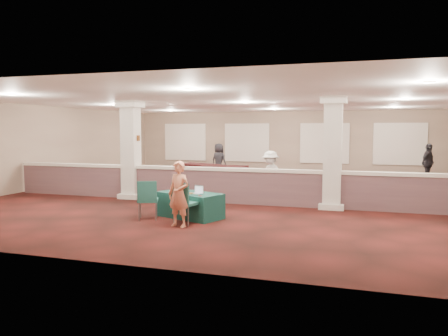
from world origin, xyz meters
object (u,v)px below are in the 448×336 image
(far_table_front_left, at_px, (94,177))
(attendee_d, at_px, (219,160))
(woman, at_px, (179,194))
(far_table_front_right, at_px, (323,189))
(attendee_a, at_px, (134,168))
(attendee_b, at_px, (270,174))
(far_table_front_center, at_px, (292,181))
(far_table_back_center, at_px, (224,174))
(conf_chair_main, at_px, (184,200))
(attendee_c, at_px, (428,163))
(far_table_back_right, at_px, (438,183))
(conf_chair_side, at_px, (148,197))
(near_table, at_px, (190,205))
(far_table_back_left, at_px, (199,172))

(far_table_front_left, height_order, attendee_d, attendee_d)
(woman, height_order, far_table_front_right, woman)
(attendee_a, bearing_deg, attendee_d, 28.68)
(attendee_b, bearing_deg, attendee_d, 151.99)
(far_table_front_center, relative_size, far_table_back_center, 0.99)
(conf_chair_main, bearing_deg, attendee_c, 71.37)
(far_table_back_right, height_order, attendee_c, attendee_c)
(conf_chair_main, height_order, attendee_b, attendee_b)
(far_table_front_left, bearing_deg, far_table_back_right, 10.42)
(conf_chair_main, relative_size, conf_chair_side, 1.02)
(far_table_back_right, bearing_deg, conf_chair_main, -130.25)
(near_table, bearing_deg, far_table_front_left, 163.07)
(conf_chair_side, bearing_deg, conf_chair_main, -34.28)
(conf_chair_main, relative_size, far_table_front_right, 0.63)
(far_table_front_left, relative_size, far_table_back_center, 0.93)
(attendee_d, bearing_deg, near_table, 121.27)
(near_table, xyz_separation_m, far_table_front_center, (1.78, 5.73, 0.05))
(far_table_front_left, xyz_separation_m, far_table_front_right, (9.11, -0.51, -0.03))
(conf_chair_main, distance_m, far_table_back_left, 9.26)
(conf_chair_side, bearing_deg, far_table_front_center, 43.98)
(far_table_front_right, bearing_deg, attendee_c, 55.71)
(far_table_back_left, bearing_deg, attendee_d, 71.49)
(far_table_back_left, xyz_separation_m, far_table_back_center, (1.46, -0.80, 0.01))
(far_table_front_left, xyz_separation_m, far_table_back_left, (3.29, 3.19, 0.02))
(attendee_c, bearing_deg, far_table_front_right, 177.10)
(far_table_front_left, bearing_deg, near_table, -37.92)
(conf_chair_main, distance_m, attendee_b, 4.90)
(attendee_b, bearing_deg, conf_chair_main, -75.05)
(far_table_front_center, distance_m, attendee_b, 1.91)
(far_table_front_center, relative_size, attendee_a, 1.22)
(near_table, bearing_deg, attendee_a, 153.04)
(attendee_a, distance_m, attendee_d, 5.03)
(conf_chair_side, bearing_deg, attendee_c, 30.21)
(near_table, height_order, attendee_d, attendee_d)
(conf_chair_main, xyz_separation_m, far_table_back_right, (6.74, 7.97, -0.28))
(conf_chair_main, height_order, far_table_front_center, conf_chair_main)
(woman, bearing_deg, far_table_back_right, 64.81)
(near_table, relative_size, attendee_a, 1.10)
(conf_chair_side, height_order, far_table_back_center, conf_chair_side)
(far_table_front_left, distance_m, attendee_d, 6.00)
(woman, bearing_deg, far_table_front_left, 151.21)
(far_table_back_left, height_order, attendee_b, attendee_b)
(attendee_d, bearing_deg, far_table_front_center, 155.68)
(woman, distance_m, attendee_b, 5.15)
(far_table_front_center, bearing_deg, near_table, -107.22)
(conf_chair_side, relative_size, attendee_d, 0.62)
(attendee_a, distance_m, attendee_b, 5.67)
(conf_chair_side, relative_size, far_table_back_right, 0.63)
(near_table, bearing_deg, far_table_front_center, 93.78)
(far_table_back_left, xyz_separation_m, attendee_c, (9.71, 2.00, 0.47))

